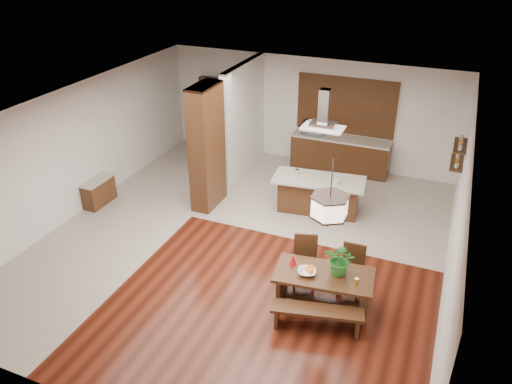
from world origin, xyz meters
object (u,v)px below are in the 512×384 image
at_px(hallway_console, 99,192).
at_px(dining_table, 323,282).
at_px(dining_chair_right, 351,271).
at_px(foliage_plant, 341,260).
at_px(microwave, 313,128).
at_px(dining_bench, 317,319).
at_px(kitchen_island, 318,194).
at_px(dining_chair_left, 305,262).
at_px(range_hood, 324,109).
at_px(fruit_bowl, 307,272).
at_px(island_cup, 337,181).
at_px(pendant_lantern, 331,192).

distance_m(hallway_console, dining_table, 6.08).
relative_size(dining_chair_right, foliage_plant, 1.63).
bearing_deg(foliage_plant, hallway_console, 167.16).
bearing_deg(microwave, hallway_console, -139.86).
relative_size(hallway_console, microwave, 1.53).
xyz_separation_m(dining_bench, kitchen_island, (-1.07, 3.75, 0.22)).
relative_size(dining_table, dining_chair_left, 1.80).
bearing_deg(range_hood, foliage_plant, -67.94).
bearing_deg(fruit_bowl, foliage_plant, 23.16).
height_order(foliage_plant, microwave, microwave).
height_order(dining_table, microwave, microwave).
height_order(dining_bench, fruit_bowl, fruit_bowl).
relative_size(dining_chair_left, kitchen_island, 0.45).
bearing_deg(dining_chair_right, dining_chair_left, -174.06).
relative_size(hallway_console, dining_chair_right, 0.95).
height_order(hallway_console, dining_table, dining_table).
bearing_deg(dining_table, dining_chair_right, 57.67).
bearing_deg(hallway_console, dining_bench, -19.34).
relative_size(fruit_bowl, island_cup, 2.39).
bearing_deg(hallway_console, kitchen_island, 18.71).
distance_m(dining_chair_right, range_hood, 3.55).
relative_size(dining_chair_left, island_cup, 7.53).
xyz_separation_m(dining_bench, fruit_bowl, (-0.35, 0.48, 0.52)).
bearing_deg(fruit_bowl, kitchen_island, 102.52).
relative_size(pendant_lantern, microwave, 2.28).
height_order(hallway_console, fruit_bowl, fruit_bowl).
distance_m(range_hood, microwave, 2.83).
relative_size(range_hood, microwave, 1.57).
relative_size(fruit_bowl, kitchen_island, 0.14).
distance_m(fruit_bowl, island_cup, 3.19).
distance_m(foliage_plant, range_hood, 3.62).
height_order(dining_chair_right, microwave, microwave).
bearing_deg(dining_bench, dining_table, 96.96).
height_order(dining_table, foliage_plant, foliage_plant).
bearing_deg(dining_bench, microwave, 107.58).
bearing_deg(dining_chair_right, island_cup, 109.34).
height_order(dining_table, dining_bench, dining_table).
bearing_deg(dining_chair_right, kitchen_island, 116.41).
relative_size(dining_bench, range_hood, 1.66).
xyz_separation_m(dining_table, fruit_bowl, (-0.27, -0.12, 0.22)).
bearing_deg(microwave, island_cup, -66.91).
distance_m(dining_chair_right, foliage_plant, 0.69).
distance_m(hallway_console, range_hood, 5.60).
bearing_deg(range_hood, pendant_lantern, -72.44).
height_order(dining_chair_right, range_hood, range_hood).
height_order(dining_chair_left, microwave, microwave).
xyz_separation_m(range_hood, island_cup, (0.42, -0.11, -1.57)).
height_order(dining_chair_left, foliage_plant, foliage_plant).
xyz_separation_m(dining_table, island_cup, (-0.58, 3.05, 0.39)).
xyz_separation_m(hallway_console, microwave, (4.04, 4.00, 0.79)).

